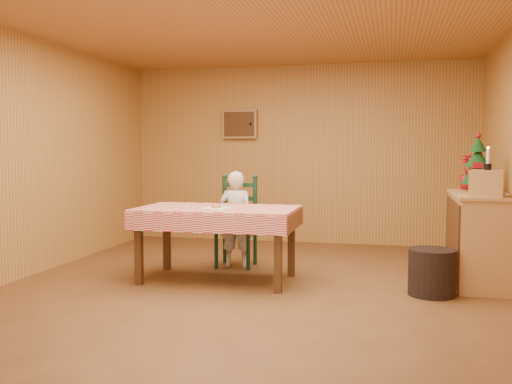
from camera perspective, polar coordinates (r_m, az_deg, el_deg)
ground at (r=5.65m, az=-0.48°, el=-9.81°), size 6.00×6.00×0.00m
cabin_walls at (r=6.01m, az=0.72°, el=8.58°), size 5.10×6.05×2.65m
dining_table at (r=5.96m, az=-3.88°, el=-2.35°), size 1.66×0.96×0.77m
ladder_chair at (r=6.73m, az=-1.89°, el=-3.15°), size 0.44×0.40×1.08m
seated_child at (r=6.67m, az=-2.02°, el=-2.71°), size 0.41×0.27×1.12m
napkin at (r=5.90m, az=-4.03°, el=-1.59°), size 0.33×0.33×0.00m
donut at (r=5.90m, az=-4.03°, el=-1.39°), size 0.13×0.13×0.04m
shelf_unit at (r=6.28m, az=21.33°, el=-4.33°), size 0.54×1.24×0.93m
crate at (r=5.83m, az=22.11°, el=0.82°), size 0.36×0.36×0.25m
christmas_tree at (r=6.46m, az=21.28°, el=2.54°), size 0.34×0.34×0.62m
flower_arrangement at (r=6.76m, az=20.49°, el=1.87°), size 0.28×0.28×0.38m
candle_set at (r=5.82m, az=22.17°, el=2.69°), size 0.07×0.07×0.22m
storage_bin at (r=5.66m, az=17.18°, el=-7.68°), size 0.50×0.50×0.44m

